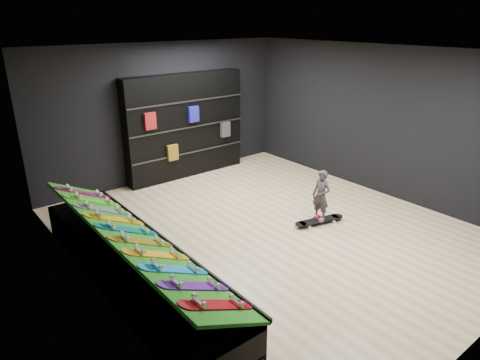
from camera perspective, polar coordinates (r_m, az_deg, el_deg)
floor at (r=7.53m, az=3.95°, el=-6.69°), size 6.00×7.00×0.01m
ceiling at (r=6.69m, az=4.61°, el=16.70°), size 6.00×7.00×0.01m
wall_back at (r=9.74m, az=-10.03°, el=8.86°), size 6.00×0.02×3.00m
wall_left at (r=5.49m, az=-19.43°, el=-1.56°), size 0.02×7.00×3.00m
wall_right at (r=9.21m, az=18.21°, el=7.45°), size 0.02×7.00×3.00m
display_rack at (r=6.19m, az=-14.06°, el=-11.33°), size 0.90×4.50×0.50m
turf_ramp at (r=5.97m, az=-14.02°, el=-7.44°), size 0.92×4.50×0.46m
back_shelving at (r=9.86m, az=-7.33°, el=7.17°), size 2.92×0.34×2.34m
floor_skateboard at (r=7.84m, az=10.52°, el=-5.48°), size 1.00×0.45×0.09m
child at (r=7.70m, az=10.67°, el=-3.34°), size 0.17×0.23×0.56m
display_board_0 at (r=4.55m, az=-3.09°, el=-16.28°), size 0.93×0.22×0.50m
display_board_1 at (r=4.84m, az=-6.11°, el=-13.85°), size 0.93×0.22×0.50m
display_board_2 at (r=5.14m, az=-8.73°, el=-11.67°), size 0.93×0.22×0.50m
display_board_3 at (r=5.46m, az=-11.01°, el=-9.72°), size 0.93×0.22×0.50m
display_board_4 at (r=5.80m, az=-13.02°, el=-7.98°), size 0.93×0.22×0.50m
display_board_5 at (r=6.14m, az=-14.78°, el=-6.42°), size 0.93×0.22×0.50m
display_board_6 at (r=6.49m, az=-16.35°, el=-5.02°), size 0.93×0.22×0.50m
display_board_7 at (r=6.85m, az=-17.75°, el=-3.77°), size 0.93×0.22×0.50m
display_board_8 at (r=7.22m, az=-19.01°, el=-2.64°), size 0.93×0.22×0.50m
display_board_9 at (r=7.60m, az=-20.14°, el=-1.62°), size 0.93×0.22×0.50m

